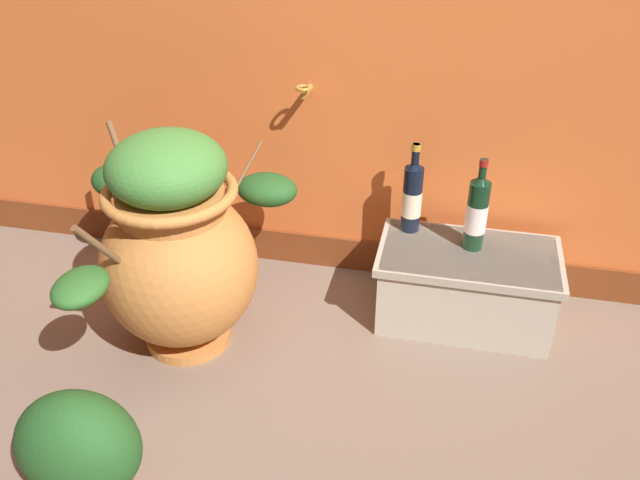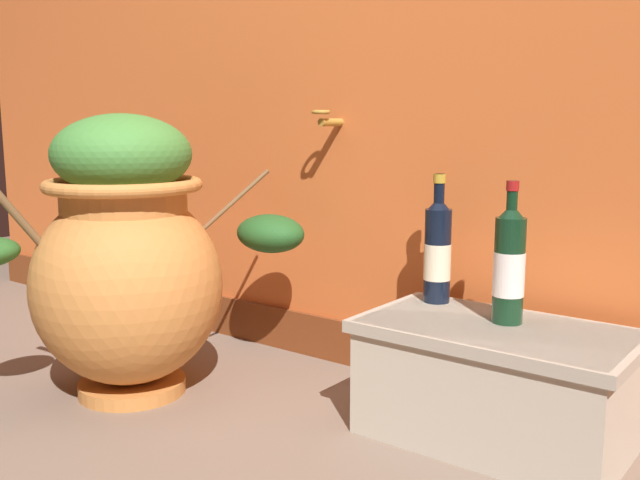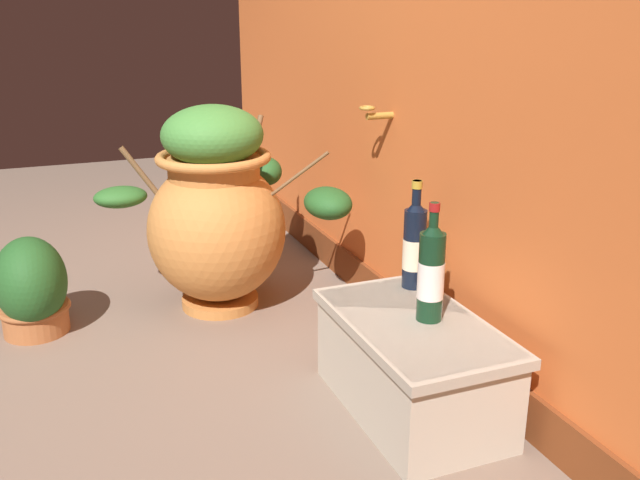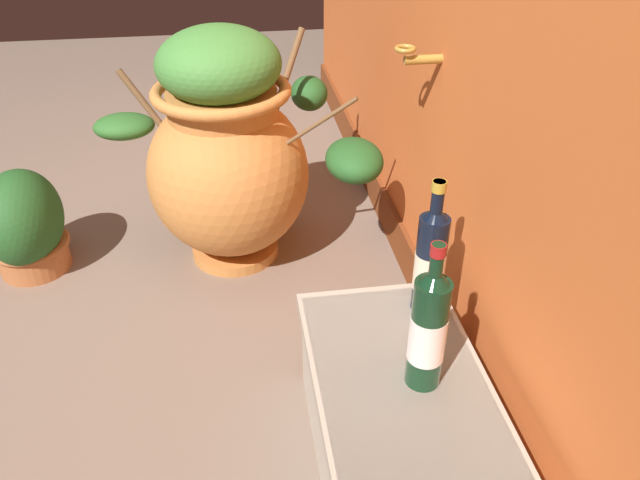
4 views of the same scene
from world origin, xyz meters
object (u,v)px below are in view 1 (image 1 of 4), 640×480
at_px(terracotta_urn, 177,246).
at_px(wine_bottle_middle, 412,195).
at_px(potted_shrub, 81,453).
at_px(wine_bottle_left, 477,211).

distance_m(terracotta_urn, wine_bottle_middle, 0.86).
bearing_deg(wine_bottle_middle, potted_shrub, -123.09).
xyz_separation_m(wine_bottle_middle, potted_shrub, (-0.74, -1.14, -0.26)).
xyz_separation_m(terracotta_urn, wine_bottle_middle, (0.73, 0.45, 0.04)).
height_order(terracotta_urn, wine_bottle_left, terracotta_urn).
xyz_separation_m(terracotta_urn, potted_shrub, (-0.01, -0.69, -0.22)).
distance_m(wine_bottle_left, potted_shrub, 1.47).
xyz_separation_m(wine_bottle_left, potted_shrub, (-0.98, -1.06, -0.26)).
relative_size(wine_bottle_left, potted_shrub, 0.96).
bearing_deg(wine_bottle_middle, terracotta_urn, -148.68).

